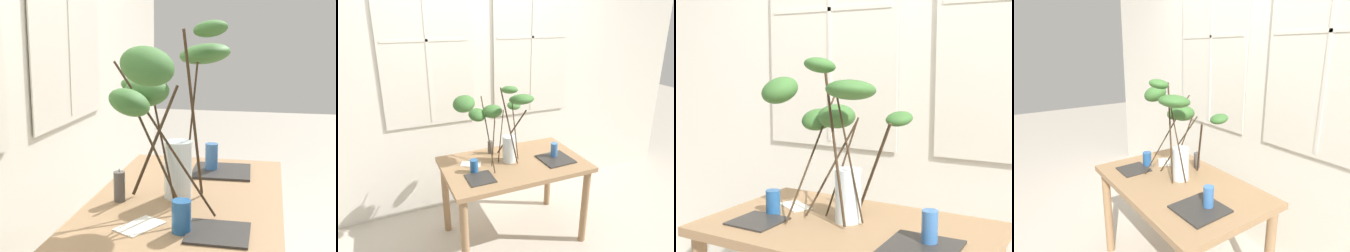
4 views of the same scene
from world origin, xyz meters
TOP-DOWN VIEW (x-y plane):
  - back_wall_with_windows at (0.00, 0.82)m, footprint 5.09×0.14m
  - dining_table at (0.00, 0.00)m, footprint 1.25×0.77m
  - vase_with_branches at (-0.14, 0.07)m, footprint 0.72×0.55m
  - drinking_glass_blue_left at (-0.38, -0.04)m, footprint 0.07×0.07m
  - drinking_glass_blue_right at (0.38, -0.05)m, footprint 0.06×0.06m
  - plate_square_left at (-0.37, -0.16)m, footprint 0.21×0.21m
  - plate_square_right at (0.37, -0.10)m, footprint 0.29×0.29m
  - napkin_folded at (-0.36, 0.11)m, footprint 0.20×0.17m
  - pillar_candle at (-0.12, 0.26)m, footprint 0.05×0.05m

SIDE VIEW (x-z plane):
  - dining_table at x=0.00m, z-range 0.27..1.05m
  - napkin_folded at x=-0.36m, z-range 0.78..0.78m
  - plate_square_left at x=-0.37m, z-range 0.78..0.79m
  - plate_square_right at x=0.37m, z-range 0.78..0.79m
  - drinking_glass_blue_left at x=-0.38m, z-range 0.78..0.89m
  - pillar_candle at x=-0.12m, z-range 0.77..0.91m
  - drinking_glass_blue_right at x=0.38m, z-range 0.78..0.92m
  - vase_with_branches at x=-0.14m, z-range 0.85..1.58m
  - back_wall_with_windows at x=0.00m, z-range 0.02..2.67m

